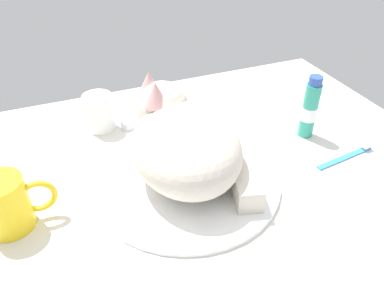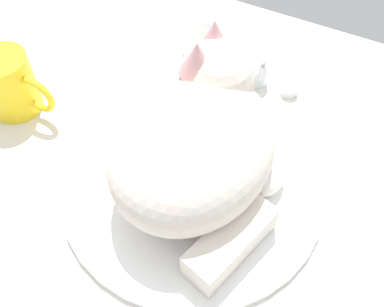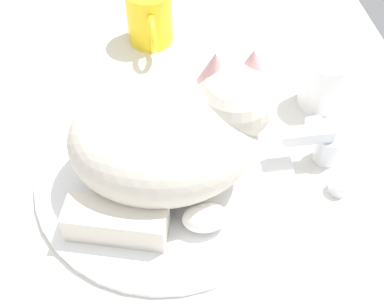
{
  "view_description": "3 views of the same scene",
  "coord_description": "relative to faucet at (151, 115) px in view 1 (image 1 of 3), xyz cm",
  "views": [
    {
      "loc": [
        -19.44,
        -50.77,
        47.39
      ],
      "look_at": [
        1.13,
        -0.09,
        6.59
      ],
      "focal_mm": 35.67,
      "sensor_mm": 36.0,
      "label": 1
    },
    {
      "loc": [
        14.88,
        -29.41,
        50.95
      ],
      "look_at": [
        -1.14,
        2.01,
        4.15
      ],
      "focal_mm": 42.02,
      "sensor_mm": 36.0,
      "label": 2
    },
    {
      "loc": [
        41.05,
        -2.46,
        54.04
      ],
      "look_at": [
        1.96,
        3.3,
        6.72
      ],
      "focal_mm": 46.4,
      "sensor_mm": 36.0,
      "label": 3
    }
  ],
  "objects": [
    {
      "name": "toothbrush",
      "position": [
        33.72,
        -26.65,
        -2.17
      ],
      "size": [
        14.58,
        3.17,
        1.6
      ],
      "color": "#388CD8",
      "rests_on": "ground_plane"
    },
    {
      "name": "coffee_mug",
      "position": [
        -30.37,
        -20.71,
        2.01
      ],
      "size": [
        12.14,
        7.8,
        9.41
      ],
      "color": "yellow",
      "rests_on": "ground_plane"
    },
    {
      "name": "cat",
      "position": [
        0.12,
        -20.31,
        5.75
      ],
      "size": [
        22.11,
        27.35,
        17.16
      ],
      "color": "beige",
      "rests_on": "sink_basin"
    },
    {
      "name": "toothpaste_bottle",
      "position": [
        30.37,
        -16.32,
        3.84
      ],
      "size": [
        3.35,
        3.35,
        14.01
      ],
      "color": "teal",
      "rests_on": "ground_plane"
    },
    {
      "name": "faucet",
      "position": [
        0.0,
        0.0,
        0.0
      ],
      "size": [
        13.95,
        8.9,
        6.44
      ],
      "color": "silver",
      "rests_on": "ground_plane"
    },
    {
      "name": "rinse_cup",
      "position": [
        -11.0,
        3.37,
        1.45
      ],
      "size": [
        6.44,
        6.44,
        8.29
      ],
      "color": "white",
      "rests_on": "ground_plane"
    },
    {
      "name": "ground_plane",
      "position": [
        0.0,
        -21.59,
        -4.2
      ],
      "size": [
        110.0,
        82.5,
        3.0
      ],
      "primitive_type": "cube",
      "color": "silver"
    },
    {
      "name": "sink_basin",
      "position": [
        0.0,
        -21.59,
        -2.18
      ],
      "size": [
        34.9,
        34.9,
        1.02
      ],
      "primitive_type": "cylinder",
      "color": "white",
      "rests_on": "ground_plane"
    }
  ]
}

